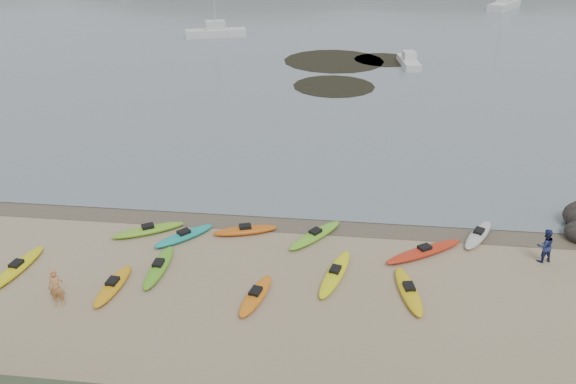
# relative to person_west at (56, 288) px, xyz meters

# --- Properties ---
(ground) EXTENTS (600.00, 600.00, 0.00)m
(ground) POSITION_rel_person_west_xyz_m (8.07, 7.88, -0.81)
(ground) COLOR tan
(ground) RESTS_ON ground
(wet_sand) EXTENTS (60.00, 60.00, 0.00)m
(wet_sand) POSITION_rel_person_west_xyz_m (8.07, 7.58, -0.81)
(wet_sand) COLOR brown
(wet_sand) RESTS_ON ground
(kayaks) EXTENTS (21.67, 8.91, 0.34)m
(kayaks) POSITION_rel_person_west_xyz_m (7.32, 4.08, -0.64)
(kayaks) COLOR red
(kayaks) RESTS_ON ground
(person_west) EXTENTS (0.66, 0.51, 1.63)m
(person_west) POSITION_rel_person_west_xyz_m (0.00, 0.00, 0.00)
(person_west) COLOR tan
(person_west) RESTS_ON ground
(person_east) EXTENTS (0.91, 0.79, 1.57)m
(person_east) POSITION_rel_person_west_xyz_m (19.60, 5.40, -0.03)
(person_east) COLOR navy
(person_east) RESTS_ON ground
(kelp_mats) EXTENTS (13.50, 18.30, 0.04)m
(kelp_mats) POSITION_rel_person_west_xyz_m (10.04, 39.39, -0.79)
(kelp_mats) COLOR black
(kelp_mats) RESTS_ON water
(far_hills) EXTENTS (550.00, 135.00, 80.00)m
(far_hills) POSITION_rel_person_west_xyz_m (47.45, 201.85, -16.74)
(far_hills) COLOR #384235
(far_hills) RESTS_ON ground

